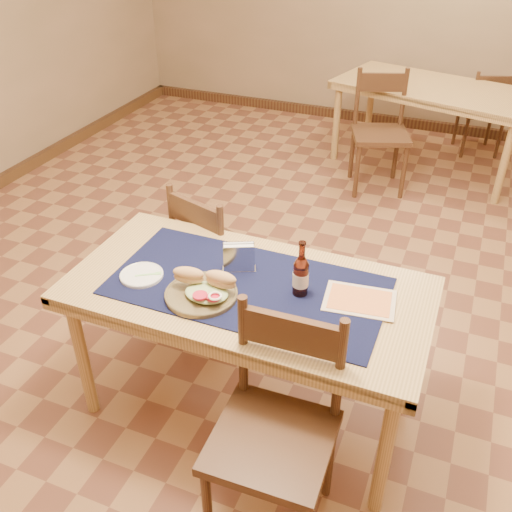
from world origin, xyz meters
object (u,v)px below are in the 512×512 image
at_px(back_table, 435,96).
at_px(sandwich_plate, 203,290).
at_px(chair_main_far, 217,255).
at_px(main_table, 248,301).
at_px(chair_main_near, 276,429).
at_px(beer_bottle, 301,275).
at_px(napkin_holder, 239,258).

xyz_separation_m(back_table, sandwich_plate, (-0.54, -3.45, 0.12)).
bearing_deg(chair_main_far, main_table, -52.65).
bearing_deg(chair_main_near, main_table, 123.17).
height_order(main_table, back_table, same).
relative_size(main_table, back_table, 0.87).
bearing_deg(chair_main_near, beer_bottle, 99.66).
bearing_deg(napkin_holder, beer_bottle, -11.82).
xyz_separation_m(main_table, beer_bottle, (0.23, 0.03, 0.18)).
xyz_separation_m(back_table, beer_bottle, (-0.17, -3.27, 0.18)).
height_order(back_table, sandwich_plate, sandwich_plate).
height_order(beer_bottle, napkin_holder, beer_bottle).
relative_size(chair_main_far, napkin_holder, 5.68).
distance_m(chair_main_far, chair_main_near, 1.28).
bearing_deg(sandwich_plate, main_table, 44.27).
xyz_separation_m(main_table, back_table, (0.40, 3.31, 0.00)).
xyz_separation_m(chair_main_near, beer_bottle, (-0.09, 0.52, 0.35)).
bearing_deg(beer_bottle, napkin_holder, 168.18).
relative_size(main_table, chair_main_far, 1.75).
bearing_deg(beer_bottle, sandwich_plate, -154.96).
bearing_deg(beer_bottle, main_table, -171.54).
relative_size(main_table, chair_main_near, 1.65).
height_order(chair_main_near, beer_bottle, beer_bottle).
xyz_separation_m(chair_main_far, napkin_holder, (0.34, -0.46, 0.34)).
bearing_deg(napkin_holder, chair_main_near, -55.64).
bearing_deg(chair_main_near, napkin_holder, 124.36).
xyz_separation_m(main_table, sandwich_plate, (-0.14, -0.14, 0.12)).
bearing_deg(sandwich_plate, chair_main_near, -36.87).
height_order(chair_main_far, chair_main_near, chair_main_near).
bearing_deg(beer_bottle, chair_main_near, -80.34).
xyz_separation_m(chair_main_far, sandwich_plate, (0.28, -0.70, 0.31)).
xyz_separation_m(back_table, napkin_holder, (-0.48, -3.21, 0.15)).
xyz_separation_m(back_table, chair_main_near, (-0.08, -3.80, -0.16)).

